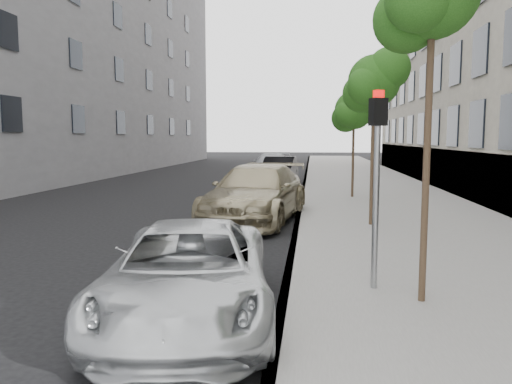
% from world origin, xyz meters
% --- Properties ---
extents(ground, '(160.00, 160.00, 0.00)m').
position_xyz_m(ground, '(0.00, 0.00, 0.00)').
color(ground, black).
rests_on(ground, ground).
extents(sidewalk, '(6.40, 72.00, 0.14)m').
position_xyz_m(sidewalk, '(4.30, 24.00, 0.07)').
color(sidewalk, gray).
rests_on(sidewalk, ground).
extents(curb, '(0.15, 72.00, 0.14)m').
position_xyz_m(curb, '(1.18, 24.00, 0.07)').
color(curb, '#9E9B93').
rests_on(curb, ground).
extents(tree_mid, '(1.73, 1.53, 4.75)m').
position_xyz_m(tree_mid, '(3.23, 8.00, 4.03)').
color(tree_mid, '#38281C').
rests_on(tree_mid, sidewalk).
extents(tree_far, '(1.84, 1.64, 4.38)m').
position_xyz_m(tree_far, '(3.23, 14.50, 3.61)').
color(tree_far, '#38281C').
rests_on(tree_far, sidewalk).
extents(signal_pole, '(0.29, 0.26, 3.11)m').
position_xyz_m(signal_pole, '(2.58, 2.07, 2.08)').
color(signal_pole, '#939699').
rests_on(signal_pole, sidewalk).
extents(minivan, '(2.84, 5.02, 1.32)m').
position_xyz_m(minivan, '(-0.10, 0.72, 0.66)').
color(minivan, silver).
rests_on(minivan, ground).
extents(suv, '(3.18, 6.12, 1.69)m').
position_xyz_m(suv, '(-0.10, 9.03, 0.85)').
color(suv, tan).
rests_on(suv, ground).
extents(sedan_blue, '(1.83, 4.42, 1.50)m').
position_xyz_m(sedan_blue, '(-0.99, 14.75, 0.75)').
color(sedan_blue, '#0F1635').
rests_on(sedan_blue, ground).
extents(sedan_black, '(1.91, 4.66, 1.50)m').
position_xyz_m(sedan_black, '(-0.18, 20.87, 0.75)').
color(sedan_black, black).
rests_on(sedan_black, ground).
extents(sedan_rear, '(2.59, 5.35, 1.50)m').
position_xyz_m(sedan_rear, '(-1.09, 26.34, 0.75)').
color(sedan_rear, gray).
rests_on(sedan_rear, ground).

